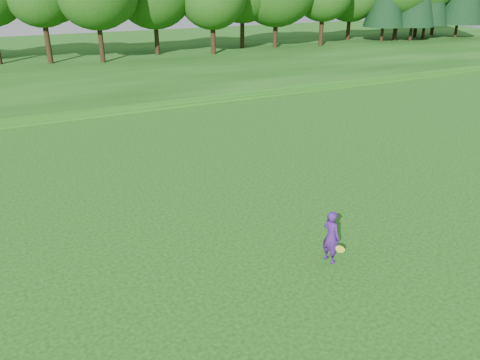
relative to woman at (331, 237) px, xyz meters
name	(u,v)px	position (x,y,z in m)	size (l,w,h in m)	color
ground	(232,284)	(-3.15, 0.24, -0.82)	(140.00, 140.00, 0.00)	#15470D
berm	(63,73)	(-3.15, 34.24, -0.52)	(130.00, 30.00, 0.60)	#15470D
walking_path	(94,114)	(-3.15, 20.24, -0.80)	(130.00, 1.60, 0.04)	gray
woman	(331,237)	(0.00, 0.00, 0.00)	(0.48, 0.96, 1.65)	#3B1769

